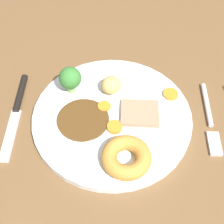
{
  "coord_description": "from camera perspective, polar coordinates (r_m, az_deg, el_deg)",
  "views": [
    {
      "loc": [
        4.05,
        37.42,
        51.8
      ],
      "look_at": [
        2.73,
        1.93,
        6.0
      ],
      "focal_mm": 54.75,
      "sensor_mm": 36.0,
      "label": 1
    }
  ],
  "objects": [
    {
      "name": "gravy_pool",
      "position": [
        0.58,
        -4.86,
        -1.26
      ],
      "size": [
        8.91,
        8.91,
        0.3
      ],
      "primitive_type": "cylinder",
      "color": "#563819",
      "rests_on": "dinner_plate"
    },
    {
      "name": "knife",
      "position": [
        0.63,
        -15.59,
        0.68
      ],
      "size": [
        2.78,
        18.56,
        1.2
      ],
      "rotation": [
        0.0,
        0.0,
        1.5
      ],
      "color": "black",
      "rests_on": "dining_table"
    },
    {
      "name": "roast_potato_left",
      "position": [
        0.61,
        -0.13,
        4.52
      ],
      "size": [
        4.61,
        4.5,
        3.12
      ],
      "primitive_type": "ellipsoid",
      "rotation": [
        0.0,
        0.0,
        5.07
      ],
      "color": "#D8B260",
      "rests_on": "dinner_plate"
    },
    {
      "name": "carrot_coin_front",
      "position": [
        0.62,
        9.77,
        2.96
      ],
      "size": [
        2.68,
        2.68,
        0.55
      ],
      "primitive_type": "cylinder",
      "color": "orange",
      "rests_on": "dinner_plate"
    },
    {
      "name": "carrot_coin_side",
      "position": [
        0.6,
        -1.29,
        1.12
      ],
      "size": [
        2.29,
        2.29,
        0.42
      ],
      "primitive_type": "cylinder",
      "color": "orange",
      "rests_on": "dinner_plate"
    },
    {
      "name": "broccoli_floret",
      "position": [
        0.6,
        -6.99,
        5.57
      ],
      "size": [
        3.98,
        3.98,
        5.31
      ],
      "color": "#8CB766",
      "rests_on": "dinner_plate"
    },
    {
      "name": "yorkshire_pudding",
      "position": [
        0.53,
        2.41,
        -7.57
      ],
      "size": [
        7.82,
        7.82,
        2.46
      ],
      "primitive_type": "torus",
      "color": "#C68938",
      "rests_on": "dinner_plate"
    },
    {
      "name": "fork",
      "position": [
        0.62,
        16.03,
        -1.28
      ],
      "size": [
        2.29,
        15.31,
        0.9
      ],
      "rotation": [
        0.0,
        0.0,
        1.52
      ],
      "color": "silver",
      "rests_on": "dining_table"
    },
    {
      "name": "dining_table",
      "position": [
        0.63,
        2.43,
        -0.88
      ],
      "size": [
        120.0,
        84.0,
        3.6
      ],
      "primitive_type": "cube",
      "color": "brown",
      "rests_on": "ground"
    },
    {
      "name": "dinner_plate",
      "position": [
        0.59,
        0.0,
        -1.01
      ],
      "size": [
        27.54,
        27.54,
        1.4
      ],
      "primitive_type": "cylinder",
      "color": "white",
      "rests_on": "dining_table"
    },
    {
      "name": "meat_slice_main",
      "position": [
        0.59,
        4.67,
        -0.19
      ],
      "size": [
        6.94,
        6.01,
        0.8
      ],
      "primitive_type": "cube",
      "rotation": [
        0.0,
        0.0,
        6.2
      ],
      "color": "tan",
      "rests_on": "dinner_plate"
    },
    {
      "name": "carrot_coin_back",
      "position": [
        0.57,
        0.45,
        -2.53
      ],
      "size": [
        2.59,
        2.59,
        0.65
      ],
      "primitive_type": "cylinder",
      "color": "orange",
      "rests_on": "dinner_plate"
    }
  ]
}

